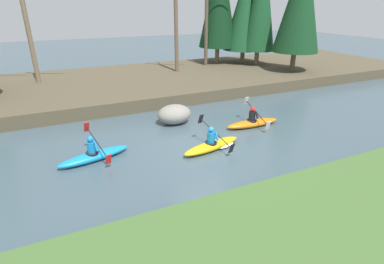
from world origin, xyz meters
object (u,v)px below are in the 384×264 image
object	(u,v)px
kayaker_lead	(253,122)
kayaker_middle	(214,144)
boulder_midstream	(174,114)
kayaker_trailing	(95,155)

from	to	relation	value
kayaker_lead	kayaker_middle	size ratio (longest dim) A/B	1.00
kayaker_lead	boulder_midstream	xyz separation A→B (m)	(-3.26, 1.95, 0.25)
kayaker_lead	kayaker_trailing	bearing A→B (deg)	-175.49
kayaker_trailing	kayaker_lead	bearing A→B (deg)	-11.12
kayaker_lead	boulder_midstream	bearing A→B (deg)	151.12
kayaker_lead	boulder_midstream	size ratio (longest dim) A/B	1.67
kayaker_trailing	boulder_midstream	xyz separation A→B (m)	(4.10, 2.27, 0.25)
boulder_midstream	kayaker_lead	bearing A→B (deg)	-30.89
kayaker_lead	boulder_midstream	distance (m)	3.80
kayaker_middle	boulder_midstream	distance (m)	3.33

